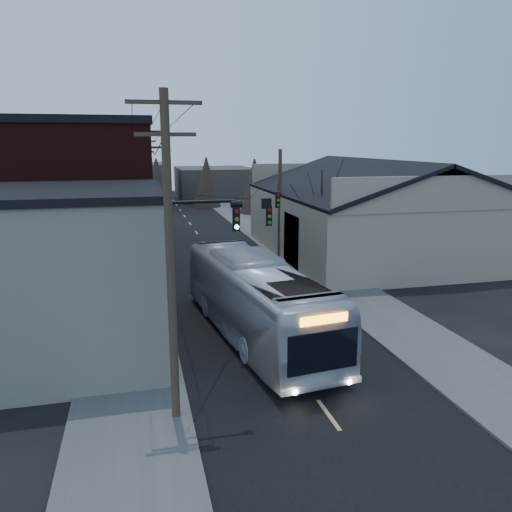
# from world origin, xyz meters

# --- Properties ---
(ground) EXTENTS (160.00, 160.00, 0.00)m
(ground) POSITION_xyz_m (0.00, 0.00, 0.00)
(ground) COLOR black
(ground) RESTS_ON ground
(road_surface) EXTENTS (9.00, 110.00, 0.02)m
(road_surface) POSITION_xyz_m (0.00, 30.00, 0.01)
(road_surface) COLOR black
(road_surface) RESTS_ON ground
(sidewalk_left) EXTENTS (4.00, 110.00, 0.12)m
(sidewalk_left) POSITION_xyz_m (-6.50, 30.00, 0.06)
(sidewalk_left) COLOR #474744
(sidewalk_left) RESTS_ON ground
(sidewalk_right) EXTENTS (4.00, 110.00, 0.12)m
(sidewalk_right) POSITION_xyz_m (6.50, 30.00, 0.06)
(sidewalk_right) COLOR #474744
(sidewalk_right) RESTS_ON ground
(building_clapboard) EXTENTS (8.00, 8.00, 7.00)m
(building_clapboard) POSITION_xyz_m (-9.00, 9.00, 3.50)
(building_clapboard) COLOR slate
(building_clapboard) RESTS_ON ground
(building_brick) EXTENTS (10.00, 12.00, 10.00)m
(building_brick) POSITION_xyz_m (-10.00, 20.00, 5.00)
(building_brick) COLOR black
(building_brick) RESTS_ON ground
(building_left_far) EXTENTS (9.00, 14.00, 7.00)m
(building_left_far) POSITION_xyz_m (-9.50, 36.00, 3.50)
(building_left_far) COLOR #37312C
(building_left_far) RESTS_ON ground
(warehouse) EXTENTS (16.16, 20.60, 7.73)m
(warehouse) POSITION_xyz_m (13.00, 25.00, 2.70)
(warehouse) COLOR gray
(warehouse) RESTS_ON ground
(building_far_left) EXTENTS (10.00, 12.00, 6.00)m
(building_far_left) POSITION_xyz_m (-6.00, 65.00, 3.00)
(building_far_left) COLOR #37312C
(building_far_left) RESTS_ON ground
(building_far_right) EXTENTS (12.00, 14.00, 5.00)m
(building_far_right) POSITION_xyz_m (7.00, 70.00, 2.50)
(building_far_right) COLOR #37312C
(building_far_right) RESTS_ON ground
(bare_tree) EXTENTS (0.40, 0.40, 7.20)m
(bare_tree) POSITION_xyz_m (6.50, 20.00, 3.60)
(bare_tree) COLOR black
(bare_tree) RESTS_ON ground
(utility_lines) EXTENTS (11.24, 45.28, 10.50)m
(utility_lines) POSITION_xyz_m (-3.11, 24.14, 4.95)
(utility_lines) COLOR #382B1E
(utility_lines) RESTS_ON ground
(bus) EXTENTS (4.76, 13.63, 3.72)m
(bus) POSITION_xyz_m (-0.73, 9.39, 1.86)
(bus) COLOR #B7BAC4
(bus) RESTS_ON ground
(parked_car) EXTENTS (1.93, 4.76, 1.54)m
(parked_car) POSITION_xyz_m (-3.50, 37.93, 0.77)
(parked_car) COLOR #B1B3B9
(parked_car) RESTS_ON ground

